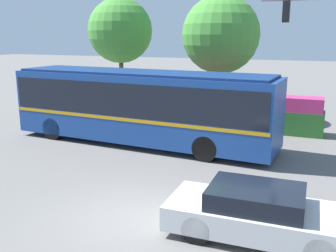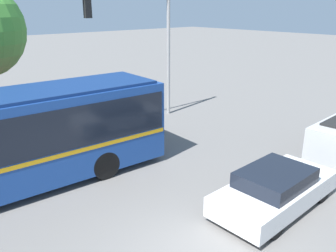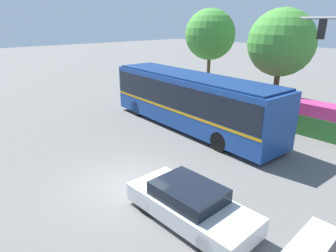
# 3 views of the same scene
# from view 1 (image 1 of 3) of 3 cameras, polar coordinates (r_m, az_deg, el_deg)

# --- Properties ---
(ground_plane) EXTENTS (140.00, 140.00, 0.00)m
(ground_plane) POSITION_cam_1_polar(r_m,az_deg,el_deg) (10.39, -5.49, -13.41)
(ground_plane) COLOR slate
(city_bus) EXTENTS (11.94, 3.32, 3.18)m
(city_bus) POSITION_cam_1_polar(r_m,az_deg,el_deg) (16.69, -4.08, 3.44)
(city_bus) COLOR navy
(city_bus) RESTS_ON ground
(sedan_foreground) EXTENTS (4.37, 1.90, 1.23)m
(sedan_foreground) POSITION_cam_1_polar(r_m,az_deg,el_deg) (9.45, 13.36, -12.54)
(sedan_foreground) COLOR silver
(sedan_foreground) RESTS_ON ground
(flowering_hedge) EXTENTS (7.84, 1.23, 1.81)m
(flowering_hedge) POSITION_cam_1_polar(r_m,az_deg,el_deg) (19.80, 10.91, 2.08)
(flowering_hedge) COLOR #286028
(flowering_hedge) RESTS_ON ground
(street_tree_left) EXTENTS (4.11, 4.11, 7.03)m
(street_tree_left) POSITION_cam_1_polar(r_m,az_deg,el_deg) (25.40, -7.12, 13.88)
(street_tree_left) COLOR brown
(street_tree_left) RESTS_ON ground
(street_tree_centre) EXTENTS (4.29, 4.29, 6.86)m
(street_tree_centre) POSITION_cam_1_polar(r_m,az_deg,el_deg) (21.85, 7.86, 13.28)
(street_tree_centre) COLOR brown
(street_tree_centre) RESTS_ON ground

